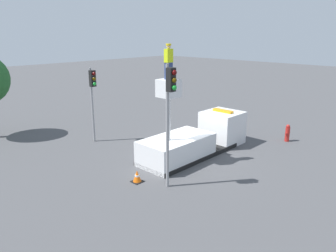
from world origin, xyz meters
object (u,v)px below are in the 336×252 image
worker (169,62)px  fire_hydrant (287,133)px  bucket_truck (196,139)px  traffic_light_across (93,90)px  traffic_light_pole (170,103)px  traffic_cone_rear (137,176)px

worker → fire_hydrant: bearing=-19.6°
bucket_truck → fire_hydrant: (5.82, -2.91, -0.30)m
bucket_truck → traffic_light_across: 7.15m
bucket_truck → traffic_light_pole: 5.65m
worker → traffic_light_pole: size_ratio=0.31×
traffic_light_across → fire_hydrant: bearing=-45.7°
worker → traffic_light_across: (-0.55, 6.03, -2.08)m
traffic_light_pole → bucket_truck: bearing=24.2°
bucket_truck → traffic_cone_rear: bucket_truck is taller
traffic_light_pole → traffic_cone_rear: (-0.65, 1.51, -3.69)m
fire_hydrant → traffic_light_across: bearing=134.3°
bucket_truck → worker: bearing=180.0°
traffic_light_pole → traffic_cone_rear: bearing=113.4°
bucket_truck → worker: 5.18m
bucket_truck → traffic_cone_rear: (-4.95, -0.43, -0.58)m
fire_hydrant → traffic_cone_rear: size_ratio=1.93×
worker → traffic_light_across: 6.40m
worker → traffic_cone_rear: size_ratio=2.99×
worker → fire_hydrant: size_ratio=1.54×
traffic_light_pole → traffic_light_across: 8.10m
traffic_cone_rear → fire_hydrant: bearing=-13.0°
worker → fire_hydrant: (8.17, -2.91, -4.92)m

